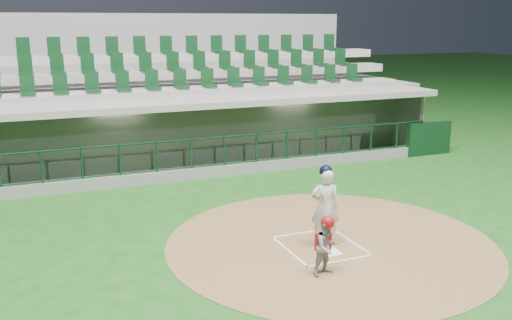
% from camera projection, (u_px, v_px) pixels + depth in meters
% --- Properties ---
extents(ground, '(120.00, 120.00, 0.00)m').
position_uv_depth(ground, '(314.00, 242.00, 12.56)').
color(ground, '#174B15').
rests_on(ground, ground).
extents(dirt_circle, '(7.20, 7.20, 0.01)m').
position_uv_depth(dirt_circle, '(330.00, 243.00, 12.49)').
color(dirt_circle, brown).
rests_on(dirt_circle, ground).
extents(home_plate, '(0.43, 0.43, 0.02)m').
position_uv_depth(home_plate, '(330.00, 252.00, 11.93)').
color(home_plate, white).
rests_on(home_plate, dirt_circle).
extents(batter_box_chalk, '(1.55, 1.80, 0.01)m').
position_uv_depth(batter_box_chalk, '(320.00, 246.00, 12.29)').
color(batter_box_chalk, white).
rests_on(batter_box_chalk, ground).
extents(dugout_structure, '(16.40, 3.70, 3.00)m').
position_uv_depth(dugout_structure, '(207.00, 135.00, 19.37)').
color(dugout_structure, slate).
rests_on(dugout_structure, ground).
extents(seating_deck, '(17.00, 6.72, 5.15)m').
position_uv_depth(seating_deck, '(182.00, 109.00, 22.03)').
color(seating_deck, gray).
rests_on(seating_deck, ground).
extents(batter, '(0.90, 0.94, 1.78)m').
position_uv_depth(batter, '(325.00, 205.00, 12.18)').
color(batter, silver).
rests_on(batter, dirt_circle).
extents(catcher, '(0.60, 0.50, 1.17)m').
position_uv_depth(catcher, '(327.00, 245.00, 10.82)').
color(catcher, gray).
rests_on(catcher, dirt_circle).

